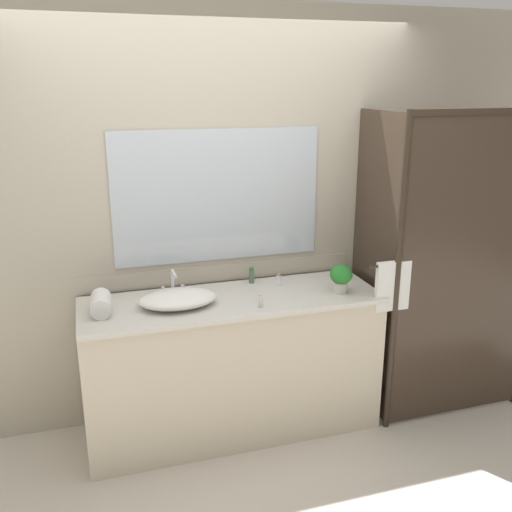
{
  "coord_description": "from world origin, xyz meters",
  "views": [
    {
      "loc": [
        -0.8,
        -3.08,
        2.14
      ],
      "look_at": [
        0.15,
        0.0,
        1.15
      ],
      "focal_mm": 39.76,
      "sensor_mm": 36.0,
      "label": 1
    }
  ],
  "objects": [
    {
      "name": "vanity_cabinet",
      "position": [
        0.0,
        0.01,
        0.45
      ],
      "size": [
        1.8,
        0.58,
        0.9
      ],
      "color": "beige",
      "rests_on": "ground_plane"
    },
    {
      "name": "sink_basin",
      "position": [
        -0.33,
        -0.03,
        0.94
      ],
      "size": [
        0.45,
        0.31,
        0.09
      ],
      "primitive_type": "ellipsoid",
      "color": "white",
      "rests_on": "vanity_cabinet"
    },
    {
      "name": "shower_enclosure",
      "position": [
        1.28,
        -0.19,
        1.03
      ],
      "size": [
        1.2,
        0.59,
        2.0
      ],
      "color": "#2D2319",
      "rests_on": "ground_plane"
    },
    {
      "name": "amenity_bottle_lotion",
      "position": [
        0.12,
        -0.19,
        0.94
      ],
      "size": [
        0.03,
        0.03,
        0.08
      ],
      "color": "silver",
      "rests_on": "vanity_cabinet"
    },
    {
      "name": "faucet",
      "position": [
        -0.33,
        0.14,
        0.96
      ],
      "size": [
        0.17,
        0.15,
        0.17
      ],
      "color": "silver",
      "rests_on": "vanity_cabinet"
    },
    {
      "name": "amenity_bottle_body_wash",
      "position": [
        0.34,
        0.12,
        0.94
      ],
      "size": [
        0.03,
        0.03,
        0.08
      ],
      "color": "silver",
      "rests_on": "vanity_cabinet"
    },
    {
      "name": "rolled_towel_near_edge",
      "position": [
        -0.76,
        -0.01,
        0.96
      ],
      "size": [
        0.13,
        0.22,
        0.12
      ],
      "primitive_type": "cylinder",
      "rotation": [
        1.57,
        0.0,
        -0.05
      ],
      "color": "white",
      "rests_on": "vanity_cabinet"
    },
    {
      "name": "ground_plane",
      "position": [
        0.0,
        0.0,
        0.0
      ],
      "size": [
        8.0,
        8.0,
        0.0
      ],
      "primitive_type": "plane",
      "color": "beige"
    },
    {
      "name": "wall_back_with_mirror",
      "position": [
        0.0,
        0.34,
        1.3
      ],
      "size": [
        4.4,
        0.06,
        2.6
      ],
      "color": "#B2A893",
      "rests_on": "ground_plane"
    },
    {
      "name": "potted_plant",
      "position": [
        0.66,
        -0.11,
        1.0
      ],
      "size": [
        0.14,
        0.14,
        0.18
      ],
      "color": "beige",
      "rests_on": "vanity_cabinet"
    },
    {
      "name": "amenity_bottle_shampoo",
      "position": [
        0.19,
        0.22,
        0.95
      ],
      "size": [
        0.03,
        0.03,
        0.1
      ],
      "color": "#4C7056",
      "rests_on": "vanity_cabinet"
    }
  ]
}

